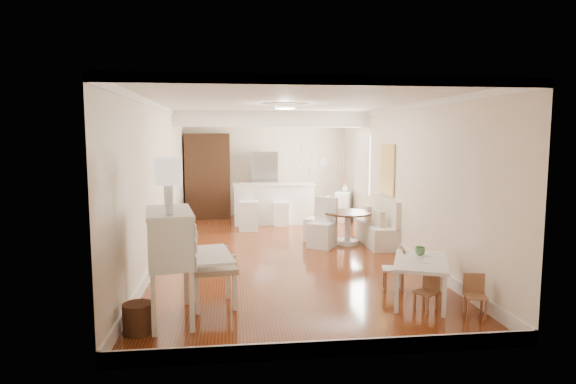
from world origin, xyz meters
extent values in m
plane|color=brown|center=(0.00, 0.00, 0.00)|extent=(9.00, 9.00, 0.00)
cube|color=white|center=(0.00, 0.00, 2.80)|extent=(4.50, 9.00, 0.04)
cube|color=white|center=(0.00, 4.50, 1.40)|extent=(4.50, 0.04, 2.80)
cube|color=white|center=(0.00, -4.50, 1.40)|extent=(4.50, 0.04, 2.80)
cube|color=white|center=(-2.25, 0.00, 1.40)|extent=(0.04, 9.00, 2.80)
cube|color=white|center=(2.25, 0.00, 1.40)|extent=(0.04, 9.00, 2.80)
cube|color=white|center=(0.00, 2.20, 2.62)|extent=(4.50, 0.45, 0.36)
cube|color=tan|center=(2.21, 0.50, 1.55)|extent=(0.04, 0.84, 1.04)
cube|color=white|center=(2.23, 2.40, 1.55)|extent=(0.04, 1.10, 1.40)
cylinder|color=#381E11|center=(-1.20, 4.48, 1.85)|extent=(0.30, 0.03, 0.30)
cylinder|color=white|center=(0.00, -0.50, 2.75)|extent=(0.36, 0.36, 0.08)
cube|color=white|center=(-1.70, -3.25, 0.68)|extent=(1.22, 1.23, 1.35)
cube|color=white|center=(-1.21, -2.85, 0.53)|extent=(0.71, 0.71, 1.06)
cylinder|color=#4A2817|center=(-2.03, -3.63, 0.17)|extent=(0.45, 0.45, 0.34)
cube|color=white|center=(1.56, -2.99, 0.29)|extent=(1.06, 1.32, 0.57)
cube|color=#966544|center=(1.49, -3.35, 0.26)|extent=(0.34, 0.34, 0.51)
cube|color=#956643|center=(1.37, -2.45, 0.31)|extent=(0.36, 0.36, 0.63)
cube|color=#A66F4B|center=(2.02, -3.60, 0.26)|extent=(0.31, 0.31, 0.53)
cube|color=silver|center=(1.99, 0.50, 0.49)|extent=(0.52, 1.60, 0.98)
cylinder|color=#412415|center=(1.42, 0.53, 0.34)|extent=(1.17, 1.17, 0.68)
cube|color=silver|center=(0.84, 0.32, 0.50)|extent=(0.67, 0.67, 1.00)
cube|color=silver|center=(0.85, 0.92, 0.48)|extent=(0.64, 0.63, 0.97)
cube|color=white|center=(0.10, 3.10, 0.52)|extent=(2.05, 0.65, 1.03)
cube|color=white|center=(-0.57, 2.26, 0.56)|extent=(0.46, 0.46, 1.11)
cube|color=white|center=(0.27, 2.80, 0.48)|extent=(0.42, 0.42, 0.95)
cube|color=#381E11|center=(-1.60, 4.18, 1.15)|extent=(1.20, 0.60, 2.30)
imported|color=silver|center=(0.30, 4.15, 0.90)|extent=(0.75, 0.65, 1.80)
cube|color=silver|center=(2.00, 3.34, 0.39)|extent=(0.64, 0.88, 0.77)
imported|color=#599658|center=(1.66, -2.71, 0.63)|extent=(0.14, 0.14, 0.11)
imported|color=white|center=(2.04, 3.38, 0.87)|extent=(0.24, 0.24, 0.20)
camera|label=1|loc=(-0.94, -9.04, 2.22)|focal=30.00mm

